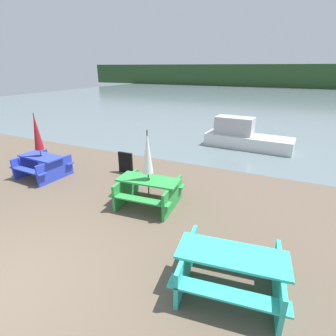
{
  "coord_description": "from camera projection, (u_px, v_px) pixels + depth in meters",
  "views": [
    {
      "loc": [
        4.03,
        -1.85,
        3.54
      ],
      "look_at": [
        1.05,
        4.42,
        0.85
      ],
      "focal_mm": 28.0,
      "sensor_mm": 36.0,
      "label": 1
    }
  ],
  "objects": [
    {
      "name": "water",
      "position": [
        259.0,
        98.0,
        31.54
      ],
      "size": [
        60.0,
        50.0,
        0.0
      ],
      "color": "slate",
      "rests_on": "ground_plane"
    },
    {
      "name": "umbrella_crimson",
      "position": [
        37.0,
        132.0,
        8.5
      ],
      "size": [
        0.29,
        0.29,
        2.17
      ],
      "color": "brown",
      "rests_on": "ground_plane"
    },
    {
      "name": "picnic_table_blue",
      "position": [
        43.0,
        164.0,
        8.9
      ],
      "size": [
        1.61,
        1.47,
        0.75
      ],
      "rotation": [
        0.0,
        0.0,
        -0.06
      ],
      "color": "blue",
      "rests_on": "ground_plane"
    },
    {
      "name": "ground_plane",
      "position": [
        1.0,
        290.0,
        4.45
      ],
      "size": [
        60.0,
        60.0,
        0.0
      ],
      "primitive_type": "plane",
      "color": "brown"
    },
    {
      "name": "signboard",
      "position": [
        126.0,
        163.0,
        9.25
      ],
      "size": [
        0.55,
        0.08,
        0.75
      ],
      "color": "black",
      "rests_on": "ground_plane"
    },
    {
      "name": "picnic_table_green",
      "position": [
        149.0,
        189.0,
        7.05
      ],
      "size": [
        1.76,
        1.51,
        0.76
      ],
      "rotation": [
        0.0,
        0.0,
        0.08
      ],
      "color": "green",
      "rests_on": "ground_plane"
    },
    {
      "name": "umbrella_white",
      "position": [
        148.0,
        152.0,
        6.67
      ],
      "size": [
        0.27,
        0.27,
        2.09
      ],
      "color": "brown",
      "rests_on": "ground_plane"
    },
    {
      "name": "boat",
      "position": [
        244.0,
        137.0,
        12.22
      ],
      "size": [
        3.99,
        1.48,
        1.37
      ],
      "rotation": [
        0.0,
        0.0,
        -0.06
      ],
      "color": "silver",
      "rests_on": "water"
    },
    {
      "name": "far_treeline",
      "position": [
        275.0,
        76.0,
        47.66
      ],
      "size": [
        80.0,
        1.6,
        4.0
      ],
      "color": "#284723",
      "rests_on": "water"
    },
    {
      "name": "picnic_table_teal",
      "position": [
        231.0,
        268.0,
        4.32
      ],
      "size": [
        1.94,
        1.6,
        0.73
      ],
      "rotation": [
        0.0,
        0.0,
        0.13
      ],
      "color": "#33B7A8",
      "rests_on": "ground_plane"
    }
  ]
}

